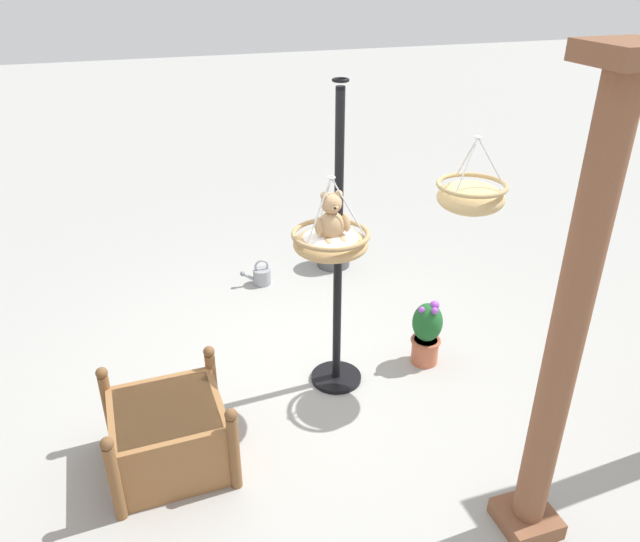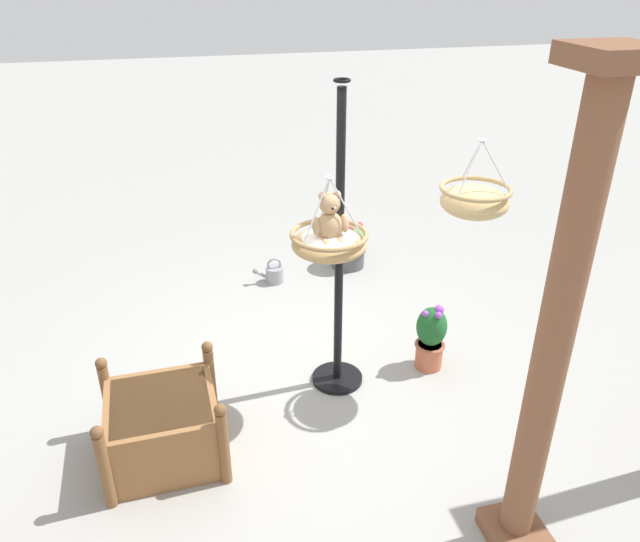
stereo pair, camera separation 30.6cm
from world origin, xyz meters
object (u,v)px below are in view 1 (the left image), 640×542
Objects in this scene: display_pole_central at (337,299)px; watering_can at (261,276)px; potted_plant_tall_leafy at (334,244)px; hanging_basket_left_high at (471,196)px; potted_plant_fern_front at (427,332)px; hanging_basket_with_teddy at (331,242)px; wooden_planter_box at (169,433)px; teddy_bear at (332,221)px; greenhouse_pillar_right at (566,341)px.

display_pole_central reaches higher than watering_can.
potted_plant_tall_leafy reaches higher than watering_can.
potted_plant_tall_leafy is at bearing -83.76° from hanging_basket_left_high.
hanging_basket_with_teddy is at bearing 13.75° from potted_plant_fern_front.
hanging_basket_left_high is 2.85m from wooden_planter_box.
teddy_bear is 0.13× the size of greenhouse_pillar_right.
greenhouse_pillar_right is 2.76m from wooden_planter_box.
teddy_bear is at bearing 0.25° from hanging_basket_left_high.
hanging_basket_left_high is at bearing -101.19° from greenhouse_pillar_right.
teddy_bear is 1.78m from greenhouse_pillar_right.
wooden_planter_box reaches higher than potted_plant_tall_leafy.
greenhouse_pillar_right reaches higher than teddy_bear.
hanging_basket_with_teddy is 1.15m from hanging_basket_left_high.
potted_plant_tall_leafy is at bearing -108.64° from display_pole_central.
hanging_basket_left_high is at bearing 164.75° from display_pole_central.
potted_plant_tall_leafy is at bearing -86.14° from potted_plant_fern_front.
greenhouse_pillar_right is at bearing 89.25° from potted_plant_tall_leafy.
greenhouse_pillar_right is at bearing 117.27° from teddy_bear.
display_pole_central is at bearing -70.27° from greenhouse_pillar_right.
wooden_planter_box is at bearing 6.77° from hanging_basket_left_high.
wooden_planter_box is (2.14, -1.29, -1.17)m from greenhouse_pillar_right.
hanging_basket_with_teddy reaches higher than watering_can.
display_pole_central is 6.52× the size of teddy_bear.
display_pole_central is 4.52× the size of potted_plant_tall_leafy.
wooden_planter_box is at bearing 63.23° from watering_can.
hanging_basket_with_teddy is at bearing 59.04° from display_pole_central.
greenhouse_pillar_right is (0.31, 1.58, -0.25)m from hanging_basket_left_high.
potted_plant_fern_front reaches higher than potted_plant_tall_leafy.
hanging_basket_with_teddy is 1.06× the size of potted_plant_tall_leafy.
teddy_bear is at bearing -167.82° from wooden_planter_box.
hanging_basket_with_teddy reaches higher than potted_plant_fern_front.
potted_plant_tall_leafy is (-0.71, -2.12, -0.54)m from display_pole_central.
teddy_bear is 1.13× the size of watering_can.
display_pole_central is at bearing -118.99° from teddy_bear.
teddy_bear is 2.68m from watering_can.
display_pole_central is at bearing -120.96° from hanging_basket_with_teddy.
hanging_basket_with_teddy is 1.79m from greenhouse_pillar_right.
greenhouse_pillar_right is at bearing 109.73° from display_pole_central.
hanging_basket_left_high is at bearing 114.13° from potted_plant_fern_front.
watering_can is at bearing -61.40° from hanging_basket_left_high.
watering_can is (-1.25, -2.49, -0.17)m from wooden_planter_box.
potted_plant_tall_leafy is 0.97m from watering_can.
teddy_bear is 0.69× the size of potted_plant_tall_leafy.
greenhouse_pillar_right is 5.27× the size of potted_plant_tall_leafy.
hanging_basket_with_teddy is 1.55m from potted_plant_fern_front.
hanging_basket_with_teddy is 2.57m from watering_can.
potted_plant_fern_front is (-0.86, 0.00, -0.50)m from display_pole_central.
greenhouse_pillar_right is at bearing 103.17° from watering_can.
potted_plant_fern_front is (0.12, -0.26, -1.38)m from hanging_basket_left_high.
hanging_basket_left_high is 2.79m from potted_plant_tall_leafy.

